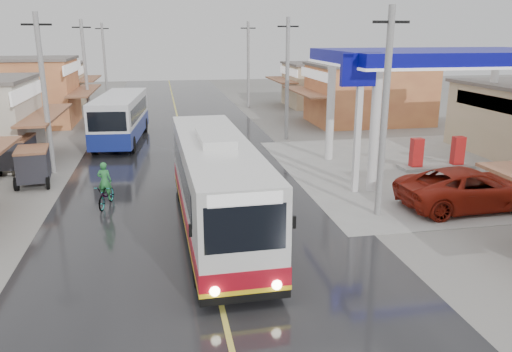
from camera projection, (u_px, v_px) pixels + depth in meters
The scene contains 12 objects.
ground at pixel (203, 227), 18.75m from camera, with size 120.00×120.00×0.00m, color slate.
road at pixel (183, 143), 32.90m from camera, with size 12.00×90.00×0.02m, color black.
centre_line at pixel (183, 143), 32.90m from camera, with size 0.15×90.00×0.01m, color #D8CC4C.
shopfronts_right at pixel (415, 144), 32.77m from camera, with size 11.00×44.00×4.80m, color beige, non-canonical shape.
utility_poles_left at pixel (75, 144), 32.59m from camera, with size 1.60×50.00×8.00m, color gray, non-canonical shape.
utility_poles_right at pixel (286, 139), 34.16m from camera, with size 1.60×36.00×8.00m, color gray, non-canonical shape.
coach_bus at pixel (216, 185), 17.98m from camera, with size 2.82×11.67×3.63m.
second_bus at pixel (121, 117), 32.71m from camera, with size 3.32×9.46×3.08m.
jeepney at pixel (470, 188), 20.60m from camera, with size 2.77×6.00×1.67m, color maroon.
cyclist at pixel (106, 192), 20.78m from camera, with size 1.01×1.91×1.96m.
tricycle_near at pixel (33, 164), 23.64m from camera, with size 1.81×2.34×1.79m.
tricycle_far at pixel (17, 152), 25.89m from camera, with size 1.68×2.48×1.85m.
Camera 1 is at (-1.30, -17.55, 7.05)m, focal length 35.00 mm.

